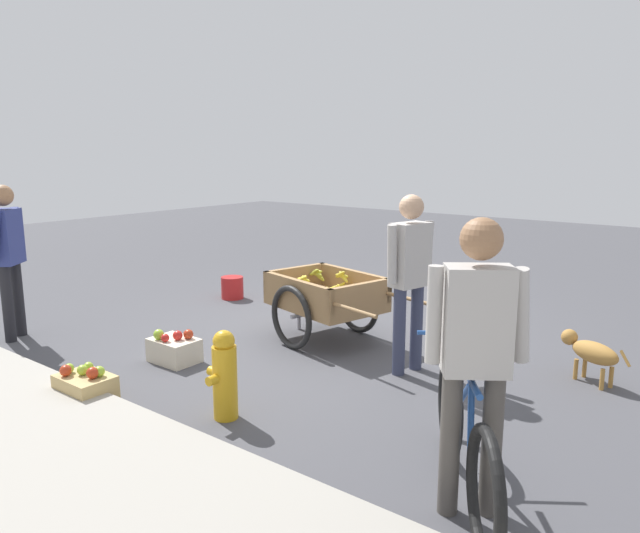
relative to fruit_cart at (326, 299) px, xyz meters
name	(u,v)px	position (x,y,z in m)	size (l,w,h in m)	color
ground_plane	(316,333)	(0.22, -0.12, -0.44)	(24.00, 24.00, 0.00)	#47474C
fruit_cart	(326,299)	(0.00, 0.00, 0.00)	(1.78, 1.14, 0.71)	#937047
vendor_person	(410,268)	(-1.11, 0.27, 0.50)	(0.28, 0.54, 1.57)	#333851
bicycle	(465,439)	(-2.34, 1.80, -0.08)	(1.00, 1.39, 0.85)	black
cyclist_person	(476,343)	(-2.43, 1.93, 0.53)	(0.44, 0.39, 1.62)	#4C4742
dog	(591,351)	(-2.46, -0.46, -0.17)	(0.62, 0.37, 0.40)	#AD7A38
fire_hydrant	(224,375)	(-0.53, 1.92, -0.10)	(0.25, 0.25, 0.67)	gold
plastic_bucket	(232,288)	(2.05, -0.65, -0.29)	(0.29, 0.29, 0.29)	#B21E1E
apple_crate	(85,387)	(0.54, 2.39, -0.31)	(0.44, 0.32, 0.31)	tan
mixed_fruit_crate	(174,349)	(0.72, 1.38, -0.31)	(0.44, 0.32, 0.32)	beige
bystander_person	(8,248)	(2.60, 1.94, 0.52)	(0.37, 0.47, 1.60)	black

